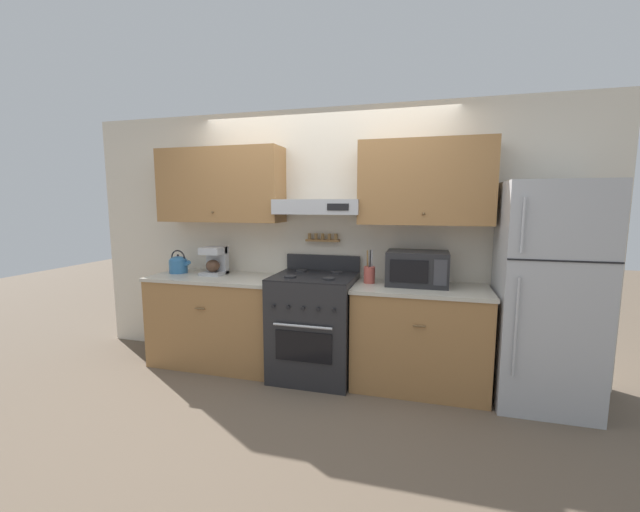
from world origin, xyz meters
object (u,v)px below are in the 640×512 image
(refrigerator, at_px, (547,295))
(microwave, at_px, (417,268))
(tea_kettle, at_px, (178,264))
(utensil_crock, at_px, (369,274))
(stove_range, at_px, (314,325))
(coffee_maker, at_px, (215,260))

(refrigerator, relative_size, microwave, 3.38)
(tea_kettle, height_order, utensil_crock, utensil_crock)
(stove_range, xyz_separation_m, utensil_crock, (0.50, 0.09, 0.50))
(tea_kettle, distance_m, utensil_crock, 2.01)
(coffee_maker, xyz_separation_m, microwave, (2.02, -0.01, 0.01))
(stove_range, relative_size, tea_kettle, 4.65)
(stove_range, bearing_deg, refrigerator, 0.04)
(refrigerator, bearing_deg, utensil_crock, 176.31)
(tea_kettle, height_order, microwave, microwave)
(stove_range, distance_m, utensil_crock, 0.71)
(stove_range, distance_m, microwave, 1.09)
(tea_kettle, relative_size, coffee_maker, 0.85)
(microwave, bearing_deg, stove_range, -173.09)
(stove_range, height_order, microwave, microwave)
(stove_range, height_order, utensil_crock, utensil_crock)
(stove_range, relative_size, microwave, 2.10)
(coffee_maker, height_order, microwave, microwave)
(stove_range, height_order, refrigerator, refrigerator)
(utensil_crock, bearing_deg, refrigerator, -3.69)
(coffee_maker, height_order, utensil_crock, utensil_crock)
(coffee_maker, bearing_deg, tea_kettle, -176.40)
(refrigerator, height_order, coffee_maker, refrigerator)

